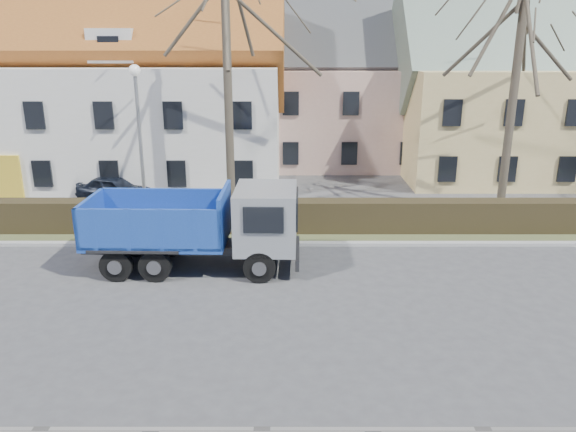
{
  "coord_description": "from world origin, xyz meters",
  "views": [
    {
      "loc": [
        0.53,
        -15.5,
        7.57
      ],
      "look_at": [
        0.52,
        3.25,
        1.6
      ],
      "focal_mm": 35.0,
      "sensor_mm": 36.0,
      "label": 1
    }
  ],
  "objects_px": {
    "dump_truck": "(186,227)",
    "parked_car_a": "(114,189)",
    "cart_frame": "(195,241)",
    "streetlight": "(141,147)"
  },
  "relations": [
    {
      "from": "dump_truck",
      "to": "parked_car_a",
      "type": "height_order",
      "value": "dump_truck"
    },
    {
      "from": "parked_car_a",
      "to": "cart_frame",
      "type": "bearing_deg",
      "value": -129.82
    },
    {
      "from": "dump_truck",
      "to": "cart_frame",
      "type": "bearing_deg",
      "value": 93.54
    },
    {
      "from": "streetlight",
      "to": "dump_truck",
      "type": "bearing_deg",
      "value": -61.05
    },
    {
      "from": "cart_frame",
      "to": "streetlight",
      "type": "bearing_deg",
      "value": 131.43
    },
    {
      "from": "dump_truck",
      "to": "parked_car_a",
      "type": "xyz_separation_m",
      "value": [
        -4.98,
        8.32,
        -0.86
      ]
    },
    {
      "from": "dump_truck",
      "to": "streetlight",
      "type": "xyz_separation_m",
      "value": [
        -2.55,
        4.6,
        1.86
      ]
    },
    {
      "from": "parked_car_a",
      "to": "dump_truck",
      "type": "bearing_deg",
      "value": -135.89
    },
    {
      "from": "streetlight",
      "to": "parked_car_a",
      "type": "xyz_separation_m",
      "value": [
        -2.43,
        3.72,
        -2.72
      ]
    },
    {
      "from": "dump_truck",
      "to": "streetlight",
      "type": "relative_size",
      "value": 1.11
    }
  ]
}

